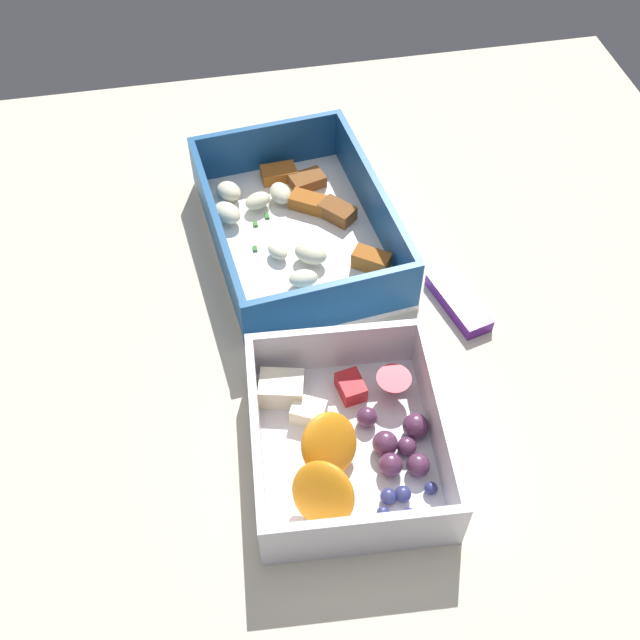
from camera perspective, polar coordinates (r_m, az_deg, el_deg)
The scene contains 4 objects.
table_surface at distance 62.63cm, azimuth 1.31°, elevation -2.58°, with size 80.00×80.00×2.00cm, color beige.
pasta_container at distance 68.86cm, azimuth -1.75°, elevation 7.09°, with size 23.06×17.29×5.49cm.
fruit_bowl at distance 55.02cm, azimuth 2.09°, elevation -8.96°, with size 16.70×14.66×5.16cm.
candy_bar at distance 65.08cm, azimuth 10.34°, elevation 1.33°, with size 7.00×2.40×1.20cm, color #51197A.
Camera 1 is at (36.27, -8.40, 51.37)cm, focal length 42.67 mm.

